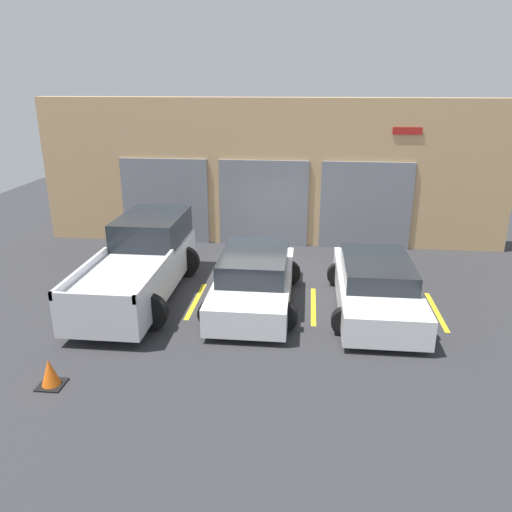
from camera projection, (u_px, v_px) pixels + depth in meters
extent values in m
plane|color=#2D2D30|center=(261.00, 277.00, 14.36)|extent=(28.00, 28.00, 0.00)
cube|color=tan|center=(270.00, 173.00, 16.65)|extent=(15.53, 0.60, 4.83)
cube|color=slate|center=(165.00, 201.00, 17.00)|extent=(2.97, 0.08, 2.89)
cube|color=slate|center=(263.00, 204.00, 16.67)|extent=(2.97, 0.08, 2.89)
cube|color=slate|center=(366.00, 206.00, 16.34)|extent=(2.97, 0.08, 2.89)
cube|color=#B21E19|center=(407.00, 131.00, 15.44)|extent=(0.90, 0.03, 0.22)
cube|color=silver|center=(137.00, 274.00, 12.72)|extent=(1.83, 5.35, 0.86)
cube|color=#1E2328|center=(152.00, 228.00, 13.83)|extent=(1.69, 2.41, 0.74)
cube|color=silver|center=(82.00, 271.00, 11.50)|extent=(0.08, 2.94, 0.18)
cube|color=silver|center=(155.00, 274.00, 11.33)|extent=(0.08, 2.94, 0.18)
cube|color=silver|center=(92.00, 298.00, 10.07)|extent=(1.83, 0.08, 0.18)
cylinder|color=black|center=(130.00, 260.00, 14.43)|extent=(0.88, 0.22, 0.88)
cylinder|color=black|center=(184.00, 262.00, 14.27)|extent=(0.88, 0.22, 0.88)
cylinder|color=black|center=(80.00, 309.00, 11.32)|extent=(0.88, 0.22, 0.88)
cylinder|color=black|center=(149.00, 312.00, 11.16)|extent=(0.88, 0.22, 0.88)
cube|color=white|center=(254.00, 286.00, 12.49)|extent=(1.83, 4.36, 0.64)
cube|color=#1E2328|center=(254.00, 263.00, 12.39)|extent=(1.61, 2.40, 0.54)
cylinder|color=black|center=(231.00, 271.00, 13.88)|extent=(0.67, 0.22, 0.67)
cylinder|color=black|center=(288.00, 273.00, 13.72)|extent=(0.67, 0.22, 0.67)
cylinder|color=black|center=(213.00, 313.00, 11.35)|extent=(0.67, 0.22, 0.67)
cylinder|color=black|center=(283.00, 317.00, 11.19)|extent=(0.67, 0.22, 0.67)
cube|color=white|center=(376.00, 291.00, 12.19)|extent=(1.84, 4.56, 0.67)
cube|color=#1E2328|center=(377.00, 268.00, 12.11)|extent=(1.62, 2.51, 0.44)
cylinder|color=black|center=(339.00, 274.00, 13.65)|extent=(0.64, 0.22, 0.64)
cylinder|color=black|center=(399.00, 277.00, 13.49)|extent=(0.64, 0.22, 0.64)
cylinder|color=black|center=(346.00, 321.00, 11.00)|extent=(0.64, 0.22, 0.64)
cylinder|color=black|center=(421.00, 325.00, 10.84)|extent=(0.64, 0.22, 0.64)
cube|color=gold|center=(84.00, 296.00, 13.09)|extent=(0.12, 2.20, 0.01)
cube|color=gold|center=(196.00, 301.00, 12.79)|extent=(0.12, 2.20, 0.01)
cube|color=gold|center=(313.00, 306.00, 12.50)|extent=(0.12, 2.20, 0.01)
cube|color=gold|center=(436.00, 311.00, 12.20)|extent=(0.12, 2.20, 0.01)
cube|color=black|center=(52.00, 385.00, 9.25)|extent=(0.47, 0.47, 0.03)
cone|color=orange|center=(50.00, 373.00, 9.16)|extent=(0.36, 0.36, 0.55)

